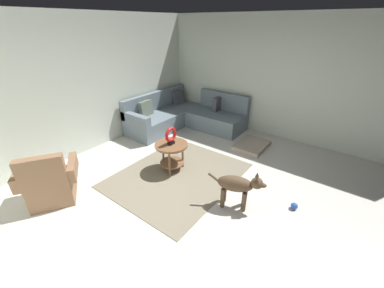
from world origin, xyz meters
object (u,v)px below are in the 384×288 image
armchair (50,183)px  torus_sculpture (171,135)px  dog_bed_mat (252,145)px  sectional_couch (184,116)px  dog (238,186)px  dog_toy_ball (294,206)px  side_table (171,150)px

armchair → torus_sculpture: size_ratio=3.06×
armchair → dog_bed_mat: size_ratio=1.25×
sectional_couch → armchair: same height
armchair → sectional_couch: bearing=36.0°
dog → dog_toy_ball: (0.46, -0.73, -0.33)m
torus_sculpture → dog_toy_ball: bearing=-82.7°
sectional_couch → dog_toy_ball: sectional_couch is taller
sectional_couch → dog_bed_mat: 1.95m
torus_sculpture → dog_toy_ball: torus_sculpture is taller
torus_sculpture → side_table: bearing=90.0°
torus_sculpture → dog: size_ratio=0.40×
sectional_couch → armchair: size_ratio=2.26×
sectional_couch → side_table: 2.07m
sectional_couch → dog_toy_ball: (-1.47, -3.27, -0.24)m
dog → armchair: bearing=-75.9°
side_table → torus_sculpture: torus_sculpture is taller
armchair → side_table: (1.77, -0.89, 0.09)m
side_table → dog_bed_mat: 1.96m
side_table → dog_bed_mat: (1.74, -0.83, -0.37)m
armchair → dog_toy_ball: 3.69m
dog_toy_ball → armchair: bearing=123.8°
dog_bed_mat → dog: bearing=-162.4°
torus_sculpture → dog_bed_mat: size_ratio=0.41×
armchair → dog_bed_mat: armchair is taller
dog_toy_ball → dog: bearing=122.5°
sectional_couch → dog_bed_mat: (-0.01, -1.93, -0.25)m
torus_sculpture → dog_bed_mat: 2.04m
dog_bed_mat → dog_toy_ball: size_ratio=7.83×
armchair → dog_bed_mat: 3.92m
dog_bed_mat → dog: 2.04m
side_table → torus_sculpture: (0.00, -0.00, 0.29)m
dog → dog_bed_mat: bearing=177.5°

